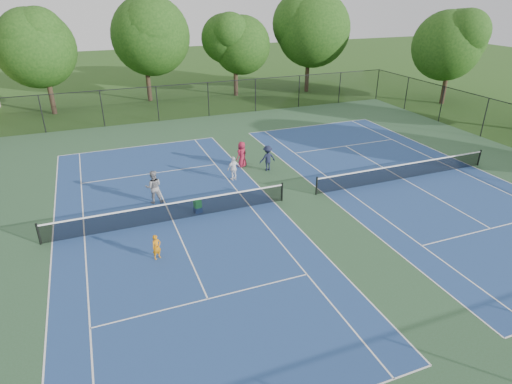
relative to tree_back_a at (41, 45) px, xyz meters
name	(u,v)px	position (x,y,z in m)	size (l,w,h in m)	color
ground	(299,198)	(13.00, -24.00, -6.04)	(140.00, 140.00, 0.00)	#234716
court_pad	(299,198)	(13.00, -24.00, -6.03)	(36.00, 36.00, 0.01)	#2C4E2C
tennis_court_left	(172,219)	(6.00, -24.00, -5.94)	(12.00, 23.83, 1.07)	navy
tennis_court_right	(403,177)	(20.00, -24.00, -5.94)	(12.00, 23.83, 1.07)	navy
perimeter_fence	(300,171)	(13.00, -24.00, -4.44)	(36.08, 36.08, 3.02)	black
tree_back_a	(41,45)	(0.00, 0.00, 0.00)	(6.80, 6.80, 9.15)	#2D2116
tree_back_b	(143,32)	(9.00, 2.00, 0.56)	(7.60, 7.60, 10.03)	#2D2116
tree_back_c	(235,42)	(18.00, 1.00, -0.56)	(6.00, 6.00, 8.40)	#2D2116
tree_back_d	(310,26)	(26.00, 0.00, 0.79)	(7.80, 7.80, 10.37)	#2D2116
tree_side_e	(453,43)	(36.00, -10.00, -0.23)	(6.60, 6.60, 8.87)	#2D2116
child_player	(157,247)	(4.75, -27.04, -5.47)	(0.41, 0.27, 1.13)	orange
instructor	(154,187)	(5.54, -21.67, -5.13)	(0.89, 0.69, 1.82)	gray
bystander_a	(234,168)	(10.45, -20.36, -5.30)	(0.87, 0.36, 1.48)	white
bystander_b	(268,158)	(12.92, -19.71, -5.22)	(1.05, 0.60, 1.63)	#171C32
bystander_c	(242,154)	(11.63, -18.55, -5.20)	(0.82, 0.53, 1.67)	maroon
ball_crate	(198,210)	(7.40, -23.60, -5.90)	(0.39, 0.33, 0.28)	navy
ball_hopper	(198,204)	(7.40, -23.60, -5.55)	(0.34, 0.28, 0.41)	green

